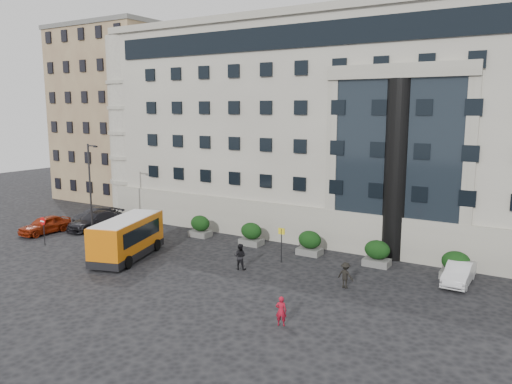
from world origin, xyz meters
TOP-DOWN VIEW (x-y plane):
  - ground at (0.00, 0.00)m, footprint 120.00×120.00m
  - civic_building at (6.00, 22.00)m, footprint 44.00×24.00m
  - entrance_column at (12.00, 10.30)m, footprint 1.80×1.80m
  - apartment_near at (-24.00, 20.00)m, footprint 14.00×14.00m
  - apartment_far at (-27.00, 38.00)m, footprint 13.00×13.00m
  - hedge_a at (-4.00, 7.80)m, footprint 1.80×1.26m
  - hedge_b at (1.20, 7.80)m, footprint 1.80×1.26m
  - hedge_c at (6.40, 7.80)m, footprint 1.80×1.26m
  - hedge_d at (11.60, 7.80)m, footprint 1.80×1.26m
  - hedge_e at (16.80, 7.80)m, footprint 1.80×1.26m
  - street_lamp at (-11.94, 3.00)m, footprint 1.16×0.18m
  - bus_stop_sign at (5.50, 5.00)m, footprint 0.50×0.08m
  - no_entry_sign at (-13.00, -1.04)m, footprint 0.64×0.16m
  - minibus at (-4.70, 0.03)m, footprint 4.49×7.56m
  - red_truck at (-14.84, 13.11)m, footprint 2.47×5.02m
  - parked_car_a at (-16.37, 1.49)m, footprint 1.90×4.61m
  - parked_car_b at (-16.38, 7.00)m, footprint 2.02×4.19m
  - parked_car_c at (-13.93, 4.96)m, footprint 2.54×5.54m
  - parked_car_d at (-15.81, 12.93)m, footprint 3.10×5.34m
  - white_taxi at (17.15, 7.00)m, footprint 1.51×4.21m
  - pedestrian_a at (10.57, -4.30)m, footprint 0.66×0.54m
  - pedestrian_b at (3.82, 2.15)m, footprint 1.03×0.89m
  - pedestrian_c at (11.35, 2.51)m, footprint 1.14×0.78m

SIDE VIEW (x-z plane):
  - ground at x=0.00m, z-range 0.00..0.00m
  - parked_car_b at x=-16.38m, z-range 0.00..1.32m
  - white_taxi at x=17.15m, z-range 0.00..1.38m
  - parked_car_d at x=-15.81m, z-range 0.00..1.40m
  - pedestrian_a at x=10.57m, z-range 0.00..1.55m
  - parked_car_a at x=-16.37m, z-range 0.00..1.56m
  - parked_car_c at x=-13.93m, z-range 0.00..1.57m
  - pedestrian_c at x=11.35m, z-range 0.00..1.63m
  - pedestrian_b at x=3.82m, z-range 0.00..1.81m
  - hedge_a at x=-4.00m, z-range 0.01..1.85m
  - hedge_b at x=1.20m, z-range 0.01..1.85m
  - hedge_c at x=6.40m, z-range 0.01..1.85m
  - hedge_d at x=11.60m, z-range 0.01..1.85m
  - hedge_e at x=16.80m, z-range 0.01..1.85m
  - red_truck at x=-14.84m, z-range 0.03..2.70m
  - minibus at x=-4.70m, z-range 0.15..3.14m
  - no_entry_sign at x=-13.00m, z-range 0.49..2.81m
  - bus_stop_sign at x=5.50m, z-range 0.47..2.99m
  - street_lamp at x=-11.94m, z-range 0.37..8.37m
  - entrance_column at x=12.00m, z-range 0.00..13.00m
  - civic_building at x=6.00m, z-range 0.00..18.00m
  - apartment_near at x=-24.00m, z-range 0.00..20.00m
  - apartment_far at x=-27.00m, z-range 0.00..22.00m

